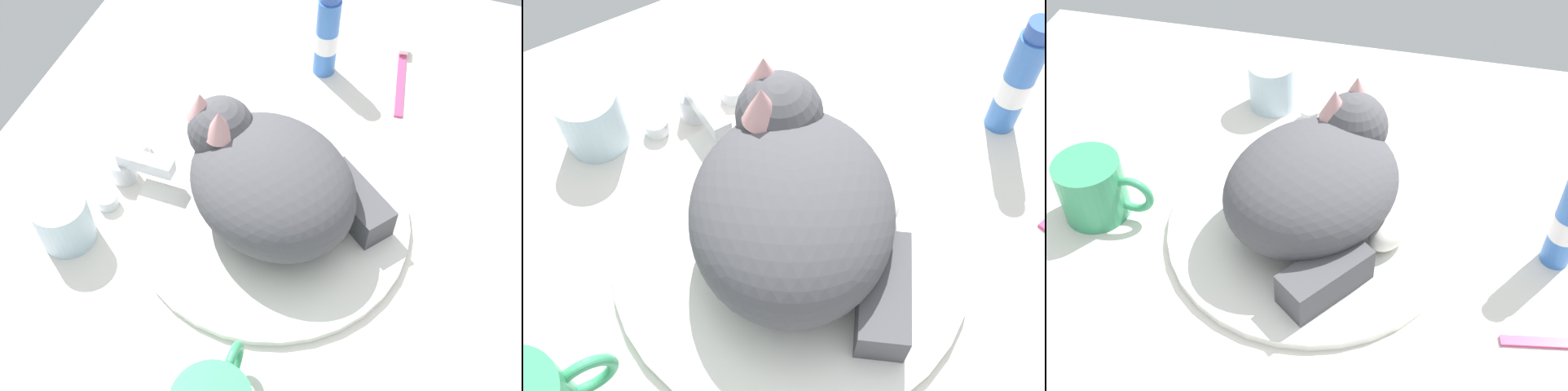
% 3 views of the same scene
% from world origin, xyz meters
% --- Properties ---
extents(ground_plane, '(1.10, 0.83, 0.03)m').
position_xyz_m(ground_plane, '(0.00, 0.00, -0.01)').
color(ground_plane, silver).
extents(sink_basin, '(0.35, 0.35, 0.01)m').
position_xyz_m(sink_basin, '(0.00, 0.00, 0.01)').
color(sink_basin, silver).
rests_on(sink_basin, ground_plane).
extents(faucet, '(0.13, 0.09, 0.05)m').
position_xyz_m(faucet, '(0.00, 0.20, 0.02)').
color(faucet, silver).
rests_on(faucet, ground_plane).
extents(cat, '(0.28, 0.30, 0.15)m').
position_xyz_m(cat, '(0.01, 0.01, 0.08)').
color(cat, '#4C4C51').
rests_on(cat, sink_basin).
extents(rinse_cup, '(0.07, 0.07, 0.07)m').
position_xyz_m(rinse_cup, '(-0.11, 0.23, 0.04)').
color(rinse_cup, silver).
rests_on(rinse_cup, ground_plane).
extents(toothpaste_bottle, '(0.03, 0.03, 0.15)m').
position_xyz_m(toothpaste_bottle, '(0.29, 0.01, 0.07)').
color(toothpaste_bottle, '#3870C6').
rests_on(toothpaste_bottle, ground_plane).
extents(toothbrush, '(0.15, 0.04, 0.02)m').
position_xyz_m(toothbrush, '(0.31, -0.10, 0.01)').
color(toothbrush, '#D83F72').
rests_on(toothbrush, ground_plane).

